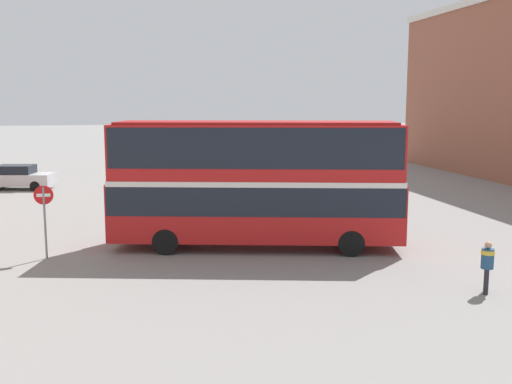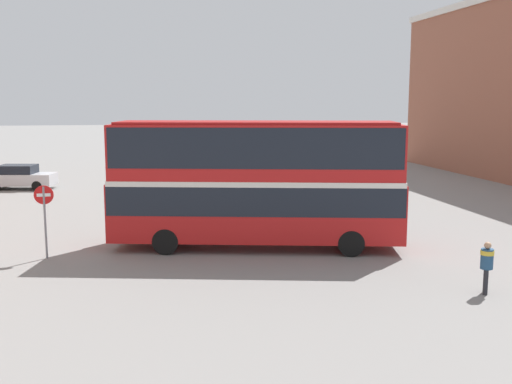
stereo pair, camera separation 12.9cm
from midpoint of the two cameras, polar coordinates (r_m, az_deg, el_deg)
name	(u,v)px [view 2 (the right image)]	position (r m, az deg, el deg)	size (l,w,h in m)	color
ground_plane	(244,245)	(23.44, -0.97, -5.08)	(240.00, 240.00, 0.00)	gray
double_decker_bus	(256,177)	(22.49, 0.17, 1.45)	(11.17, 4.84, 4.82)	red
pedestrian_foreground	(487,262)	(18.73, 21.31, -6.24)	(0.53, 0.53, 1.55)	#232328
parked_car_kerb_near	(226,192)	(31.88, -2.74, -0.03)	(4.81, 2.29, 1.47)	navy
parked_car_kerb_far	(20,177)	(40.87, -21.48, 1.34)	(4.45, 2.50, 1.54)	silver
no_entry_sign	(44,209)	(22.40, -19.34, -1.55)	(0.67, 0.08, 2.63)	gray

